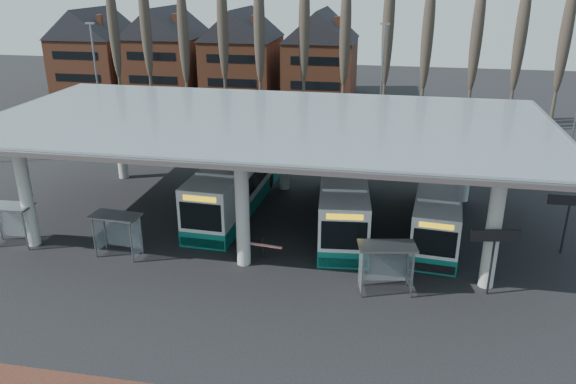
% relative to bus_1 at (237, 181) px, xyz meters
% --- Properties ---
extents(ground, '(140.00, 140.00, 0.00)m').
position_rel_bus_1_xyz_m(ground, '(2.38, -9.94, -1.64)').
color(ground, black).
rests_on(ground, ground).
extents(station_canopy, '(32.00, 16.00, 6.34)m').
position_rel_bus_1_xyz_m(station_canopy, '(2.38, -1.94, 4.04)').
color(station_canopy, silver).
rests_on(station_canopy, ground).
extents(poplar_row, '(45.10, 1.10, 14.50)m').
position_rel_bus_1_xyz_m(poplar_row, '(2.38, 23.06, 7.14)').
color(poplar_row, '#473D33').
rests_on(poplar_row, ground).
extents(townhouse_row, '(36.80, 10.30, 12.25)m').
position_rel_bus_1_xyz_m(townhouse_row, '(-13.37, 34.06, 4.30)').
color(townhouse_row, brown).
rests_on(townhouse_row, ground).
extents(lamp_post_a, '(0.80, 0.16, 10.17)m').
position_rel_bus_1_xyz_m(lamp_post_a, '(-15.62, 12.06, 3.70)').
color(lamp_post_a, slate).
rests_on(lamp_post_a, ground).
extents(lamp_post_b, '(0.80, 0.16, 10.17)m').
position_rel_bus_1_xyz_m(lamp_post_b, '(8.38, 16.06, 3.70)').
color(lamp_post_b, slate).
rests_on(lamp_post_b, ground).
extents(bus_1, '(3.18, 12.61, 3.48)m').
position_rel_bus_1_xyz_m(bus_1, '(0.00, 0.00, 0.00)').
color(bus_1, silver).
rests_on(bus_1, ground).
extents(bus_2, '(3.85, 12.46, 3.41)m').
position_rel_bus_1_xyz_m(bus_2, '(6.84, -0.95, -0.03)').
color(bus_2, silver).
rests_on(bus_2, ground).
extents(bus_3, '(3.40, 11.35, 3.10)m').
position_rel_bus_1_xyz_m(bus_3, '(12.40, -1.17, -0.18)').
color(bus_3, silver).
rests_on(bus_3, ground).
extents(shelter_0, '(2.61, 1.40, 2.36)m').
position_rel_bus_1_xyz_m(shelter_0, '(-10.63, -7.60, 0.08)').
color(shelter_0, gray).
rests_on(shelter_0, ground).
extents(shelter_1, '(2.63, 1.47, 2.36)m').
position_rel_bus_1_xyz_m(shelter_1, '(-4.34, -7.70, 0.07)').
color(shelter_1, gray).
rests_on(shelter_1, ground).
extents(shelter_2, '(2.84, 1.77, 2.45)m').
position_rel_bus_1_xyz_m(shelter_2, '(9.58, -8.77, 0.15)').
color(shelter_2, gray).
rests_on(shelter_2, ground).
extents(info_sign_0, '(2.22, 0.50, 3.32)m').
position_rel_bus_1_xyz_m(info_sign_0, '(14.36, -8.22, 1.15)').
color(info_sign_0, black).
rests_on(info_sign_0, ground).
extents(info_sign_1, '(2.25, 0.18, 3.34)m').
position_rel_bus_1_xyz_m(info_sign_1, '(18.84, -3.16, 1.16)').
color(info_sign_1, black).
rests_on(info_sign_1, ground).
extents(barrier, '(2.34, 0.77, 1.17)m').
position_rel_bus_1_xyz_m(barrier, '(3.20, -7.05, -0.73)').
color(barrier, black).
rests_on(barrier, ground).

